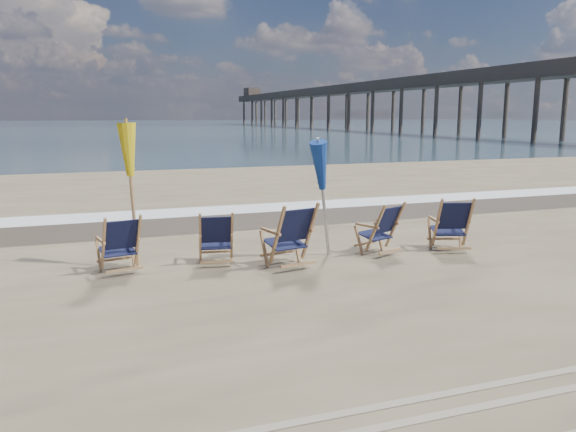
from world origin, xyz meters
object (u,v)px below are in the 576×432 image
beach_chair_2 (310,234)px  beach_chair_3 (395,227)px  umbrella_blue (324,167)px  beach_chair_0 (138,242)px  beach_chair_1 (232,238)px  umbrella_yellow (131,158)px  fishing_pier (364,100)px  beach_chair_4 (469,225)px

beach_chair_2 → beach_chair_3: size_ratio=1.15×
beach_chair_2 → umbrella_blue: size_ratio=0.52×
beach_chair_0 → beach_chair_1: beach_chair_0 is taller
beach_chair_0 → beach_chair_1: (1.52, -0.12, -0.02)m
umbrella_yellow → fishing_pier: fishing_pier is taller
beach_chair_1 → beach_chair_4: bearing=-178.1°
beach_chair_0 → beach_chair_1: 1.52m
beach_chair_1 → fishing_pier: (38.79, 71.20, 4.18)m
beach_chair_0 → fishing_pier: (40.31, 71.08, 4.16)m
fishing_pier → beach_chair_3: bearing=-116.6°
beach_chair_0 → umbrella_blue: 3.36m
beach_chair_2 → beach_chair_1: bearing=-35.1°
beach_chair_4 → umbrella_blue: size_ratio=0.49×
beach_chair_1 → beach_chair_3: size_ratio=0.96×
umbrella_yellow → umbrella_blue: 3.23m
beach_chair_3 → umbrella_blue: size_ratio=0.46×
beach_chair_2 → umbrella_yellow: size_ratio=0.47×
beach_chair_1 → umbrella_blue: bearing=-173.5°
beach_chair_2 → fishing_pier: bearing=-129.2°
umbrella_yellow → beach_chair_4: bearing=-8.8°
beach_chair_4 → fishing_pier: fishing_pier is taller
beach_chair_0 → umbrella_yellow: umbrella_yellow is taller
beach_chair_4 → umbrella_blue: 2.94m
beach_chair_3 → umbrella_blue: umbrella_blue is taller
beach_chair_3 → beach_chair_2: bearing=-9.4°
umbrella_yellow → fishing_pier: bearing=60.3°
fishing_pier → beach_chair_1: bearing=-118.6°
beach_chair_2 → fishing_pier: size_ratio=0.01×
beach_chair_1 → beach_chair_2: bearing=165.8°
beach_chair_1 → umbrella_yellow: size_ratio=0.40×
beach_chair_1 → umbrella_blue: size_ratio=0.44×
beach_chair_3 → umbrella_yellow: bearing=-26.7°
beach_chair_2 → umbrella_yellow: (-2.76, 0.86, 1.27)m
beach_chair_0 → beach_chair_4: bearing=161.2°
beach_chair_0 → beach_chair_4: beach_chair_4 is taller
beach_chair_1 → umbrella_blue: umbrella_blue is taller
umbrella_yellow → umbrella_blue: bearing=-7.5°
beach_chair_1 → beach_chair_3: bearing=-173.8°
beach_chair_0 → umbrella_yellow: (-0.04, 0.22, 1.34)m
beach_chair_4 → umbrella_yellow: bearing=7.7°
umbrella_blue → beach_chair_4: bearing=-10.3°
beach_chair_0 → umbrella_blue: bearing=164.3°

